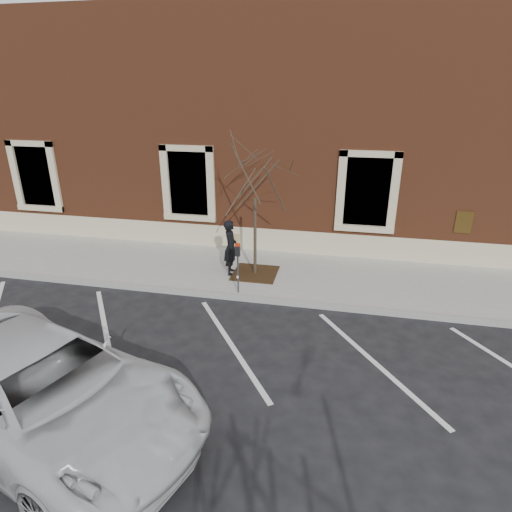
% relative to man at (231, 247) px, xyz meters
% --- Properties ---
extents(ground, '(120.00, 120.00, 0.00)m').
position_rel_man_xyz_m(ground, '(0.95, -1.37, -1.00)').
color(ground, '#28282B').
rests_on(ground, ground).
extents(sidewalk_near, '(40.00, 3.50, 0.15)m').
position_rel_man_xyz_m(sidewalk_near, '(0.95, 0.38, -0.93)').
color(sidewalk_near, beige).
rests_on(sidewalk_near, ground).
extents(curb_near, '(40.00, 0.12, 0.15)m').
position_rel_man_xyz_m(curb_near, '(0.95, -1.42, -0.93)').
color(curb_near, '#9E9E99').
rests_on(curb_near, ground).
extents(parking_stripes, '(28.00, 4.40, 0.01)m').
position_rel_man_xyz_m(parking_stripes, '(0.95, -3.57, -1.00)').
color(parking_stripes, silver).
rests_on(parking_stripes, ground).
extents(building_civic, '(40.00, 8.62, 8.00)m').
position_rel_man_xyz_m(building_civic, '(0.95, 6.37, 2.99)').
color(building_civic, brown).
rests_on(building_civic, ground).
extents(man, '(0.54, 0.70, 1.71)m').
position_rel_man_xyz_m(man, '(0.00, 0.00, 0.00)').
color(man, black).
rests_on(man, sidewalk_near).
extents(parking_meter, '(0.13, 0.10, 1.46)m').
position_rel_man_xyz_m(parking_meter, '(0.54, -1.25, 0.16)').
color(parking_meter, '#595B60').
rests_on(parking_meter, sidewalk_near).
extents(tree_grate, '(1.33, 1.33, 0.03)m').
position_rel_man_xyz_m(tree_grate, '(0.73, 0.11, -0.84)').
color(tree_grate, '#372511').
rests_on(tree_grate, sidewalk_near).
extents(sapling, '(2.61, 2.61, 4.35)m').
position_rel_man_xyz_m(sapling, '(0.73, 0.11, 2.19)').
color(sapling, '#3E3125').
rests_on(sapling, sidewalk_near).
extents(white_truck, '(6.53, 4.48, 1.66)m').
position_rel_man_xyz_m(white_truck, '(-1.46, -6.71, -0.17)').
color(white_truck, silver).
rests_on(white_truck, ground).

